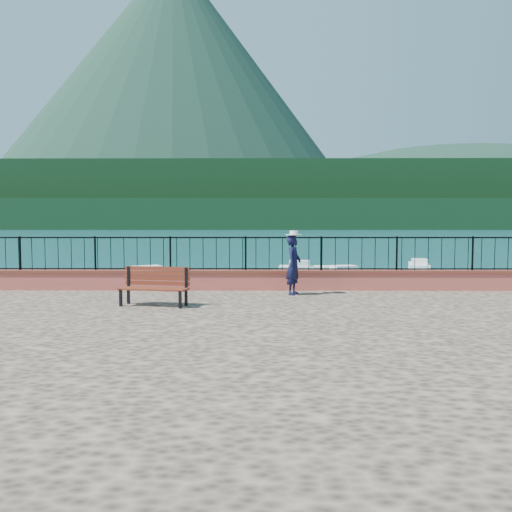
{
  "coord_description": "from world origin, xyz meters",
  "views": [
    {
      "loc": [
        0.11,
        -10.79,
        3.11
      ],
      "look_at": [
        0.01,
        2.0,
        2.3
      ],
      "focal_mm": 35.0,
      "sensor_mm": 36.0,
      "label": 1
    }
  ],
  "objects_px": {
    "boat_4": "(308,266)",
    "boat_3": "(159,272)",
    "boat_1": "(307,291)",
    "boat_5": "(419,264)",
    "park_bench": "(154,294)",
    "boat_0": "(53,297)",
    "boat_2": "(353,272)",
    "person": "(294,265)"
  },
  "relations": [
    {
      "from": "park_bench",
      "to": "boat_4",
      "type": "xyz_separation_m",
      "value": [
        5.62,
        20.61,
        -1.08
      ]
    },
    {
      "from": "park_bench",
      "to": "boat_0",
      "type": "distance_m",
      "value": 8.64
    },
    {
      "from": "park_bench",
      "to": "boat_2",
      "type": "distance_m",
      "value": 18.63
    },
    {
      "from": "boat_0",
      "to": "boat_3",
      "type": "height_order",
      "value": "same"
    },
    {
      "from": "boat_4",
      "to": "boat_3",
      "type": "bearing_deg",
      "value": -151.32
    },
    {
      "from": "boat_4",
      "to": "person",
      "type": "bearing_deg",
      "value": -91.25
    },
    {
      "from": "person",
      "to": "park_bench",
      "type": "bearing_deg",
      "value": 139.95
    },
    {
      "from": "park_bench",
      "to": "person",
      "type": "bearing_deg",
      "value": 40.63
    },
    {
      "from": "boat_1",
      "to": "park_bench",
      "type": "bearing_deg",
      "value": -75.09
    },
    {
      "from": "boat_5",
      "to": "park_bench",
      "type": "bearing_deg",
      "value": 164.62
    },
    {
      "from": "person",
      "to": "boat_3",
      "type": "bearing_deg",
      "value": 45.04
    },
    {
      "from": "person",
      "to": "boat_2",
      "type": "xyz_separation_m",
      "value": [
        4.44,
        14.96,
        -1.61
      ]
    },
    {
      "from": "boat_0",
      "to": "boat_5",
      "type": "height_order",
      "value": "same"
    },
    {
      "from": "boat_4",
      "to": "boat_1",
      "type": "bearing_deg",
      "value": -90.29
    },
    {
      "from": "boat_2",
      "to": "boat_3",
      "type": "height_order",
      "value": "same"
    },
    {
      "from": "park_bench",
      "to": "boat_4",
      "type": "height_order",
      "value": "park_bench"
    },
    {
      "from": "boat_3",
      "to": "boat_5",
      "type": "bearing_deg",
      "value": -9.28
    },
    {
      "from": "person",
      "to": "boat_4",
      "type": "relative_size",
      "value": 0.43
    },
    {
      "from": "person",
      "to": "boat_5",
      "type": "bearing_deg",
      "value": -5.04
    },
    {
      "from": "boat_3",
      "to": "boat_5",
      "type": "distance_m",
      "value": 17.84
    },
    {
      "from": "boat_1",
      "to": "boat_2",
      "type": "xyz_separation_m",
      "value": [
        3.46,
        8.39,
        0.0
      ]
    },
    {
      "from": "person",
      "to": "boat_5",
      "type": "relative_size",
      "value": 0.44
    },
    {
      "from": "park_bench",
      "to": "boat_3",
      "type": "bearing_deg",
      "value": 112.6
    },
    {
      "from": "boat_1",
      "to": "boat_5",
      "type": "xyz_separation_m",
      "value": [
        9.09,
        14.3,
        0.0
      ]
    },
    {
      "from": "boat_4",
      "to": "boat_2",
      "type": "bearing_deg",
      "value": -53.76
    },
    {
      "from": "boat_1",
      "to": "boat_4",
      "type": "bearing_deg",
      "value": 126.47
    },
    {
      "from": "person",
      "to": "boat_0",
      "type": "xyz_separation_m",
      "value": [
        -8.62,
        4.89,
        -1.61
      ]
    },
    {
      "from": "boat_3",
      "to": "boat_5",
      "type": "relative_size",
      "value": 1.19
    },
    {
      "from": "boat_1",
      "to": "boat_5",
      "type": "bearing_deg",
      "value": 99.83
    },
    {
      "from": "boat_2",
      "to": "boat_3",
      "type": "xyz_separation_m",
      "value": [
        -11.17,
        -0.08,
        0.0
      ]
    },
    {
      "from": "boat_0",
      "to": "boat_3",
      "type": "bearing_deg",
      "value": 90.11
    },
    {
      "from": "boat_1",
      "to": "person",
      "type": "bearing_deg",
      "value": -56.26
    },
    {
      "from": "boat_0",
      "to": "boat_5",
      "type": "xyz_separation_m",
      "value": [
        18.7,
        15.99,
        0.0
      ]
    },
    {
      "from": "boat_0",
      "to": "boat_5",
      "type": "distance_m",
      "value": 24.6
    },
    {
      "from": "boat_1",
      "to": "boat_2",
      "type": "bearing_deg",
      "value": 109.86
    },
    {
      "from": "boat_3",
      "to": "park_bench",
      "type": "bearing_deg",
      "value": -107.74
    },
    {
      "from": "boat_5",
      "to": "boat_3",
      "type": "bearing_deg",
      "value": 124.88
    },
    {
      "from": "boat_3",
      "to": "boat_4",
      "type": "distance_m",
      "value": 9.73
    },
    {
      "from": "person",
      "to": "boat_4",
      "type": "height_order",
      "value": "person"
    },
    {
      "from": "park_bench",
      "to": "boat_2",
      "type": "relative_size",
      "value": 0.44
    },
    {
      "from": "boat_1",
      "to": "boat_0",
      "type": "bearing_deg",
      "value": -127.77
    },
    {
      "from": "boat_2",
      "to": "boat_4",
      "type": "distance_m",
      "value": 4.36
    }
  ]
}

